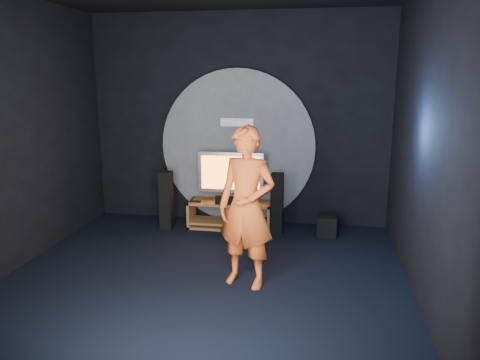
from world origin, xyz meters
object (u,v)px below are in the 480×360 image
tower_speaker_left (166,200)px  tower_speaker_right (277,203)px  tv (231,174)px  subwoofer (327,226)px  media_console (230,216)px  player (246,207)px

tower_speaker_left → tower_speaker_right: bearing=5.0°
tv → subwoofer: 1.75m
tv → tower_speaker_right: (0.78, -0.13, -0.41)m
media_console → tv: 0.70m
player → tv: bearing=121.7°
media_console → tower_speaker_left: 1.08m
player → subwoofer: bearing=79.0°
media_console → tower_speaker_right: tower_speaker_right is taller
media_console → tower_speaker_right: bearing=-4.7°
player → tower_speaker_right: bearing=100.8°
tower_speaker_right → player: bearing=-95.2°
tower_speaker_right → tower_speaker_left: bearing=-175.0°
tower_speaker_left → tower_speaker_right: 1.80m
tv → subwoofer: (1.58, -0.21, -0.73)m
tower_speaker_left → tower_speaker_right: same height
tv → media_console: bearing=-83.9°
tower_speaker_left → subwoofer: size_ratio=2.94×
tower_speaker_left → media_console: bearing=12.1°
tower_speaker_left → player: 2.50m
media_console → tower_speaker_right: (0.77, -0.06, 0.29)m
media_console → player: player is taller
media_console → subwoofer: bearing=-5.2°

